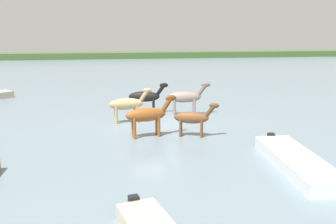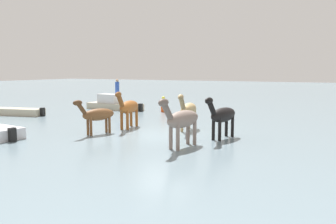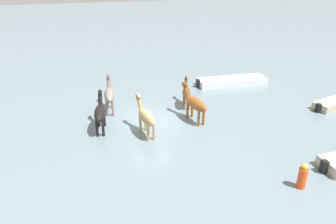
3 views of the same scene
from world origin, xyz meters
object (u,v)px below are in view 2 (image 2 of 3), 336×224
(boat_skiff_near, at_px, (114,105))
(horse_rear_stallion, at_px, (188,110))
(horse_dark_mare, at_px, (97,115))
(horse_pinto_flank, at_px, (128,107))
(person_spotter_bow, at_px, (117,87))
(horse_dun_straggler, at_px, (182,120))
(buoy_channel_marker, at_px, (163,105))
(boat_motor_center, at_px, (17,113))
(horse_chestnut_trailing, at_px, (222,115))

(boat_skiff_near, bearing_deg, horse_rear_stallion, 149.34)
(horse_dark_mare, distance_m, boat_skiff_near, 10.49)
(horse_pinto_flank, relative_size, horse_dark_mare, 1.20)
(person_spotter_bow, bearing_deg, horse_dun_straggler, 45.80)
(horse_pinto_flank, xyz_separation_m, horse_dark_mare, (2.18, -0.35, -0.17))
(person_spotter_bow, bearing_deg, buoy_channel_marker, 93.33)
(boat_motor_center, bearing_deg, horse_dark_mare, 149.06)
(buoy_channel_marker, bearing_deg, horse_dark_mare, 8.20)
(horse_chestnut_trailing, distance_m, boat_skiff_near, 13.38)
(horse_dark_mare, bearing_deg, horse_dun_straggler, 100.91)
(horse_dun_straggler, distance_m, horse_rear_stallion, 3.93)
(horse_dun_straggler, bearing_deg, boat_motor_center, -96.21)
(horse_rear_stallion, height_order, boat_motor_center, horse_rear_stallion)
(horse_pinto_flank, height_order, person_spotter_bow, person_spotter_bow)
(horse_dark_mare, relative_size, person_spotter_bow, 1.83)
(horse_dun_straggler, height_order, person_spotter_bow, person_spotter_bow)
(horse_dark_mare, distance_m, person_spotter_bow, 10.55)
(horse_pinto_flank, distance_m, person_spotter_bow, 8.94)
(horse_rear_stallion, height_order, boat_skiff_near, horse_rear_stallion)
(boat_motor_center, bearing_deg, boat_skiff_near, -136.55)
(buoy_channel_marker, bearing_deg, boat_skiff_near, -84.35)
(horse_chestnut_trailing, xyz_separation_m, boat_skiff_near, (-7.24, -11.22, -0.76))
(horse_chestnut_trailing, xyz_separation_m, boat_motor_center, (-1.42, -15.12, -0.91))
(horse_chestnut_trailing, relative_size, horse_pinto_flank, 0.97)
(boat_skiff_near, bearing_deg, person_spotter_bow, -138.33)
(horse_pinto_flank, bearing_deg, person_spotter_bow, -150.31)
(horse_chestnut_trailing, xyz_separation_m, horse_dark_mare, (1.66, -5.71, -0.13))
(horse_chestnut_trailing, xyz_separation_m, person_spotter_bow, (-7.43, -11.00, 0.66))
(horse_dun_straggler, xyz_separation_m, buoy_channel_marker, (-10.06, -6.17, -0.62))
(horse_dun_straggler, height_order, horse_dark_mare, horse_dun_straggler)
(horse_rear_stallion, distance_m, horse_chestnut_trailing, 2.59)
(horse_chestnut_trailing, xyz_separation_m, horse_pinto_flank, (-0.52, -5.36, 0.04))
(horse_dark_mare, relative_size, buoy_channel_marker, 1.91)
(horse_dark_mare, height_order, buoy_channel_marker, horse_dark_mare)
(horse_rear_stallion, height_order, person_spotter_bow, person_spotter_bow)
(horse_dun_straggler, distance_m, person_spotter_bow, 14.12)
(horse_pinto_flank, height_order, horse_dark_mare, horse_pinto_flank)
(person_spotter_bow, bearing_deg, horse_pinto_flank, 39.18)
(horse_rear_stallion, bearing_deg, boat_motor_center, -96.80)
(horse_rear_stallion, relative_size, buoy_channel_marker, 2.20)
(horse_rear_stallion, distance_m, buoy_channel_marker, 8.01)
(boat_skiff_near, height_order, person_spotter_bow, person_spotter_bow)
(horse_dark_mare, bearing_deg, buoy_channel_marker, -152.16)
(horse_dun_straggler, relative_size, horse_rear_stallion, 1.06)
(horse_dark_mare, height_order, boat_motor_center, horse_dark_mare)
(horse_dark_mare, bearing_deg, horse_chestnut_trailing, 125.87)
(horse_pinto_flank, relative_size, person_spotter_bow, 2.20)
(horse_rear_stallion, bearing_deg, person_spotter_bow, -131.26)
(boat_skiff_near, xyz_separation_m, person_spotter_bow, (-0.18, 0.23, 1.42))
(boat_skiff_near, bearing_deg, boat_motor_center, 59.16)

